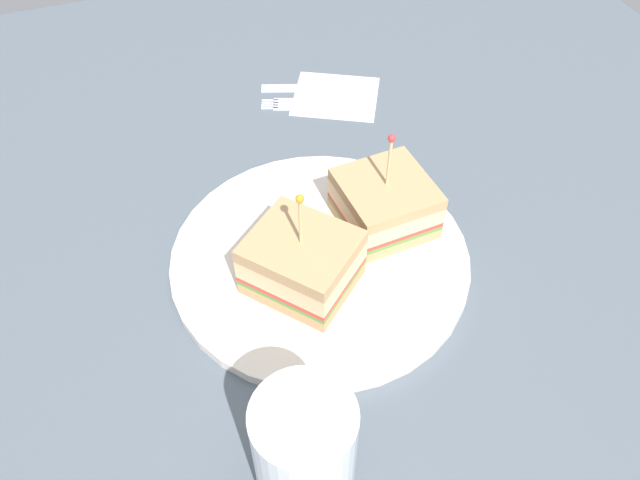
{
  "coord_description": "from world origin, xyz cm",
  "views": [
    {
      "loc": [
        -34.92,
        13.14,
        45.19
      ],
      "look_at": [
        0.0,
        0.0,
        3.06
      ],
      "focal_mm": 35.71,
      "sensor_mm": 36.0,
      "label": 1
    }
  ],
  "objects_px": {
    "drink_glass": "(305,456)",
    "knife": "(307,87)",
    "napkin": "(336,96)",
    "fork": "(302,104)",
    "sandwich_half_back": "(385,203)",
    "plate": "(320,258)",
    "sandwich_half_front": "(302,262)"
  },
  "relations": [
    {
      "from": "sandwich_half_back",
      "to": "napkin",
      "type": "xyz_separation_m",
      "value": [
        0.21,
        -0.04,
        -0.03
      ]
    },
    {
      "from": "knife",
      "to": "fork",
      "type": "bearing_deg",
      "value": 150.93
    },
    {
      "from": "drink_glass",
      "to": "knife",
      "type": "xyz_separation_m",
      "value": [
        0.45,
        -0.16,
        -0.05
      ]
    },
    {
      "from": "sandwich_half_front",
      "to": "sandwich_half_back",
      "type": "xyz_separation_m",
      "value": [
        0.04,
        -0.1,
        -0.0
      ]
    },
    {
      "from": "sandwich_half_back",
      "to": "drink_glass",
      "type": "xyz_separation_m",
      "value": [
        -0.2,
        0.15,
        0.01
      ]
    },
    {
      "from": "sandwich_half_front",
      "to": "drink_glass",
      "type": "xyz_separation_m",
      "value": [
        -0.16,
        0.06,
        0.01
      ]
    },
    {
      "from": "fork",
      "to": "sandwich_half_back",
      "type": "bearing_deg",
      "value": -178.45
    },
    {
      "from": "sandwich_half_front",
      "to": "fork",
      "type": "xyz_separation_m",
      "value": [
        0.25,
        -0.09,
        -0.04
      ]
    },
    {
      "from": "plate",
      "to": "drink_glass",
      "type": "relative_size",
      "value": 2.53
    },
    {
      "from": "knife",
      "to": "sandwich_half_front",
      "type": "bearing_deg",
      "value": 159.49
    },
    {
      "from": "plate",
      "to": "knife",
      "type": "relative_size",
      "value": 2.25
    },
    {
      "from": "sandwich_half_back",
      "to": "napkin",
      "type": "distance_m",
      "value": 0.22
    },
    {
      "from": "sandwich_half_front",
      "to": "fork",
      "type": "height_order",
      "value": "sandwich_half_front"
    },
    {
      "from": "sandwich_half_back",
      "to": "drink_glass",
      "type": "height_order",
      "value": "sandwich_half_back"
    },
    {
      "from": "sandwich_half_front",
      "to": "napkin",
      "type": "relative_size",
      "value": 1.16
    },
    {
      "from": "fork",
      "to": "knife",
      "type": "distance_m",
      "value": 0.03
    },
    {
      "from": "napkin",
      "to": "fork",
      "type": "xyz_separation_m",
      "value": [
        -0.0,
        0.04,
        0.0
      ]
    },
    {
      "from": "sandwich_half_front",
      "to": "sandwich_half_back",
      "type": "distance_m",
      "value": 0.1
    },
    {
      "from": "plate",
      "to": "sandwich_half_back",
      "type": "height_order",
      "value": "sandwich_half_back"
    },
    {
      "from": "sandwich_half_back",
      "to": "napkin",
      "type": "bearing_deg",
      "value": -9.72
    },
    {
      "from": "plate",
      "to": "drink_glass",
      "type": "distance_m",
      "value": 0.21
    },
    {
      "from": "sandwich_half_back",
      "to": "fork",
      "type": "relative_size",
      "value": 0.86
    },
    {
      "from": "plate",
      "to": "knife",
      "type": "distance_m",
      "value": 0.27
    },
    {
      "from": "drink_glass",
      "to": "knife",
      "type": "height_order",
      "value": "drink_glass"
    },
    {
      "from": "drink_glass",
      "to": "napkin",
      "type": "relative_size",
      "value": 1.1
    },
    {
      "from": "plate",
      "to": "fork",
      "type": "relative_size",
      "value": 2.23
    },
    {
      "from": "plate",
      "to": "drink_glass",
      "type": "height_order",
      "value": "drink_glass"
    },
    {
      "from": "sandwich_half_front",
      "to": "napkin",
      "type": "distance_m",
      "value": 0.29
    },
    {
      "from": "fork",
      "to": "knife",
      "type": "height_order",
      "value": "same"
    },
    {
      "from": "sandwich_half_front",
      "to": "sandwich_half_back",
      "type": "height_order",
      "value": "same"
    },
    {
      "from": "napkin",
      "to": "fork",
      "type": "distance_m",
      "value": 0.04
    },
    {
      "from": "sandwich_half_back",
      "to": "knife",
      "type": "height_order",
      "value": "sandwich_half_back"
    }
  ]
}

